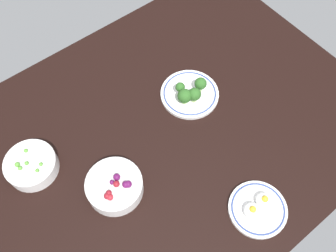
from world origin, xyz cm
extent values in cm
cube|color=black|center=(0.00, 0.00, 2.00)|extent=(136.15, 103.90, 4.00)
cylinder|color=white|center=(-25.50, -6.86, 6.62)|extent=(16.96, 16.96, 5.24)
torus|color=white|center=(-25.50, -6.86, 9.24)|extent=(17.08, 17.08, 0.80)
sphere|color=maroon|center=(-29.20, -9.30, 10.21)|extent=(1.94, 1.94, 1.94)
sphere|color=#59144C|center=(-23.84, -6.26, 10.31)|extent=(2.14, 2.14, 2.14)
sphere|color=maroon|center=(-25.08, -7.91, 10.21)|extent=(1.94, 1.94, 1.94)
sphere|color=#59144C|center=(-23.08, -9.73, 10.30)|extent=(2.12, 2.12, 2.12)
sphere|color=#59144C|center=(-22.41, -10.13, 10.30)|extent=(2.11, 2.11, 2.11)
sphere|color=#B2232D|center=(-28.75, -10.16, 10.16)|extent=(1.85, 1.85, 1.85)
sphere|color=#59144C|center=(-25.79, -6.59, 9.96)|extent=(1.44, 1.44, 1.44)
sphere|color=maroon|center=(-28.34, -8.87, 10.14)|extent=(1.80, 1.80, 1.80)
cylinder|color=white|center=(-41.81, 14.53, 6.46)|extent=(15.76, 15.76, 4.92)
torus|color=white|center=(-41.81, 14.53, 8.92)|extent=(15.93, 15.93, 0.80)
sphere|color=#599E38|center=(-44.92, 15.60, 9.70)|extent=(1.56, 1.56, 1.56)
sphere|color=#599E38|center=(-41.14, 10.31, 9.51)|extent=(1.18, 1.18, 1.18)
sphere|color=#599E38|center=(-39.30, 11.45, 9.51)|extent=(1.18, 1.18, 1.18)
sphere|color=#599E38|center=(-44.82, 14.08, 9.58)|extent=(1.32, 1.32, 1.32)
sphere|color=#599E38|center=(-40.78, 18.28, 9.55)|extent=(1.26, 1.26, 1.26)
sphere|color=#599E38|center=(-42.52, 14.35, 9.55)|extent=(1.27, 1.27, 1.27)
cylinder|color=white|center=(3.90, -37.81, 4.63)|extent=(17.35, 17.35, 1.25)
torus|color=#33478C|center=(3.90, -37.81, 5.25)|extent=(15.77, 15.77, 0.50)
ellipsoid|color=white|center=(1.54, -37.30, 6.63)|extent=(5.00, 5.00, 2.75)
sphere|color=yellow|center=(1.54, -37.30, 7.87)|extent=(2.00, 2.00, 2.00)
ellipsoid|color=white|center=(6.44, -37.26, 6.64)|extent=(5.04, 5.04, 2.77)
sphere|color=yellow|center=(6.44, -37.26, 7.88)|extent=(2.02, 2.02, 2.02)
cylinder|color=white|center=(14.35, 6.11, 4.62)|extent=(20.31, 20.31, 1.24)
torus|color=#33478C|center=(14.35, 6.11, 5.24)|extent=(18.37, 18.37, 0.50)
cylinder|color=#9EBC72|center=(10.44, 4.36, 6.20)|extent=(1.71, 1.71, 1.93)
sphere|color=#2D6023|center=(10.44, 4.36, 9.01)|extent=(4.90, 4.90, 4.90)
cylinder|color=#9EBC72|center=(17.65, 4.65, 6.63)|extent=(1.47, 1.47, 2.79)
sphere|color=#2D6023|center=(17.65, 4.65, 9.60)|extent=(4.20, 4.20, 4.20)
cylinder|color=#9EBC72|center=(13.41, 2.76, 6.37)|extent=(1.56, 1.56, 2.27)
sphere|color=#2D6023|center=(13.41, 2.76, 9.18)|extent=(4.47, 4.47, 4.47)
cylinder|color=#9EBC72|center=(11.35, 7.90, 6.69)|extent=(1.15, 1.15, 2.89)
sphere|color=#2D6023|center=(11.35, 7.90, 9.37)|extent=(3.29, 3.29, 3.29)
camera|label=1|loc=(-37.03, -47.39, 111.08)|focal=39.58mm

